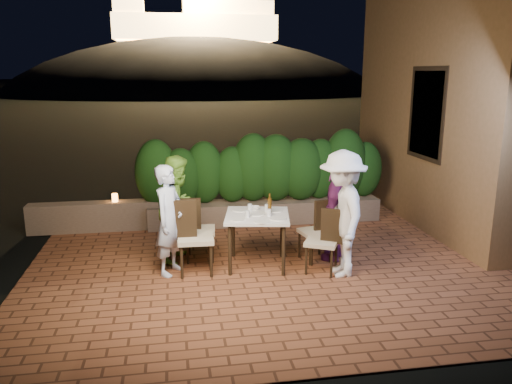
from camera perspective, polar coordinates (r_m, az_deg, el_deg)
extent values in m
plane|color=black|center=(7.02, 2.91, -9.10)|extent=(400.00, 400.00, 0.00)
cube|color=brown|center=(7.49, 2.08, -8.04)|extent=(7.00, 6.00, 0.15)
cube|color=olive|center=(9.72, 22.02, 11.54)|extent=(1.60, 5.00, 5.00)
cube|color=black|center=(8.92, 19.07, 8.45)|extent=(0.08, 1.00, 1.40)
cube|color=black|center=(8.92, 19.02, 8.45)|extent=(0.06, 1.15, 1.55)
cube|color=brown|center=(9.11, 1.05, -2.24)|extent=(4.20, 0.55, 0.40)
cube|color=brown|center=(9.06, -17.96, -2.68)|extent=(2.20, 0.30, 0.50)
ellipsoid|color=black|center=(66.74, -6.64, 7.74)|extent=(52.00, 40.00, 22.00)
cylinder|color=white|center=(6.70, -2.10, -3.15)|extent=(0.21, 0.21, 0.01)
cylinder|color=white|center=(7.16, -1.78, -2.05)|extent=(0.25, 0.25, 0.01)
cylinder|color=white|center=(6.74, 2.48, -3.04)|extent=(0.23, 0.23, 0.01)
cylinder|color=white|center=(7.13, 2.16, -2.10)|extent=(0.23, 0.23, 0.01)
cylinder|color=white|center=(6.95, 0.02, -2.52)|extent=(0.23, 0.23, 0.01)
cylinder|color=white|center=(6.61, 0.67, -3.39)|extent=(0.21, 0.21, 0.01)
cylinder|color=silver|center=(6.79, -0.99, -2.51)|extent=(0.06, 0.06, 0.10)
cylinder|color=silver|center=(7.11, -0.71, -1.78)|extent=(0.06, 0.06, 0.10)
cylinder|color=silver|center=(6.86, 1.50, -2.38)|extent=(0.06, 0.06, 0.10)
cylinder|color=silver|center=(7.06, 1.26, -1.85)|extent=(0.06, 0.06, 0.11)
imported|color=white|center=(7.19, -0.22, -1.85)|extent=(0.17, 0.17, 0.04)
imported|color=#C6DAFF|center=(6.78, -9.86, -3.19)|extent=(0.58, 0.65, 1.50)
imported|color=#76B638|center=(7.28, -8.82, -1.83)|extent=(0.81, 0.91, 1.54)
imported|color=white|center=(6.71, 9.81, -2.49)|extent=(0.74, 1.16, 1.70)
imported|color=#6D2462|center=(7.30, 9.21, -1.86)|extent=(0.78, 0.96, 1.53)
cylinder|color=orange|center=(8.93, -15.83, -0.63)|extent=(0.10, 0.10, 0.14)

